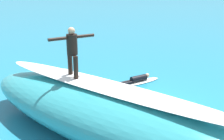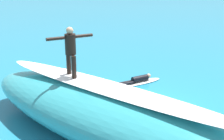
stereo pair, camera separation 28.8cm
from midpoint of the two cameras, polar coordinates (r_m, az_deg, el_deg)
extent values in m
plane|color=teal|center=(10.58, 6.79, -7.52)|extent=(120.00, 120.00, 0.00)
ellipsoid|color=teal|center=(8.45, 0.13, -8.53)|extent=(9.98, 5.67, 1.55)
ellipsoid|color=white|center=(8.11, 0.13, -3.38)|extent=(8.05, 3.53, 0.08)
ellipsoid|color=silver|center=(8.96, -6.79, -1.34)|extent=(1.72, 1.65, 0.08)
cylinder|color=black|center=(9.04, -7.38, 1.30)|extent=(0.14, 0.14, 0.66)
cylinder|color=black|center=(8.65, -6.35, 0.54)|extent=(0.14, 0.14, 0.66)
cylinder|color=black|center=(8.68, -7.04, 4.90)|extent=(0.45, 0.45, 0.60)
sphere|color=tan|center=(8.59, -7.14, 7.51)|extent=(0.21, 0.21, 0.21)
cylinder|color=black|center=(8.50, -9.79, 5.93)|extent=(0.43, 0.46, 0.09)
cylinder|color=black|center=(8.79, -4.48, 6.55)|extent=(0.43, 0.46, 0.09)
ellipsoid|color=silver|center=(12.95, 5.97, -2.35)|extent=(1.74, 1.90, 0.06)
cylinder|color=black|center=(12.90, 6.00, -1.66)|extent=(0.70, 0.74, 0.27)
sphere|color=tan|center=(13.14, 7.65, -1.10)|extent=(0.19, 0.19, 0.19)
cylinder|color=black|center=(12.49, 3.61, -2.63)|extent=(0.50, 0.55, 0.12)
cylinder|color=black|center=(12.61, 3.22, -2.41)|extent=(0.50, 0.55, 0.12)
ellipsoid|color=white|center=(10.65, 7.70, -6.98)|extent=(0.77, 0.69, 0.14)
camera|label=1|loc=(0.14, -89.23, 0.26)|focal=47.78mm
camera|label=2|loc=(0.14, 90.77, -0.26)|focal=47.78mm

